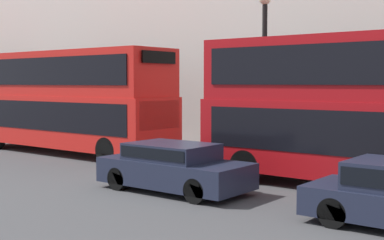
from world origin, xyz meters
name	(u,v)px	position (x,y,z in m)	size (l,w,h in m)	color
bus_second_in_queue	(68,98)	(1.60, 20.42, 2.36)	(2.59, 10.45, 4.28)	red
car_hatchback	(174,166)	(-1.80, 11.72, 0.71)	(1.87, 4.29, 1.33)	#1E2338
street_lamp	(264,59)	(3.67, 12.06, 3.85)	(0.44, 0.44, 6.19)	black
pedestrian	(219,140)	(3.68, 14.01, 0.79)	(0.36, 0.36, 1.71)	maroon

